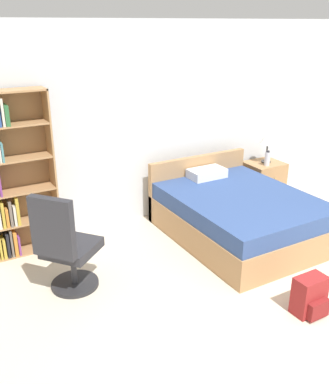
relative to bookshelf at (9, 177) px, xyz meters
The scene contains 8 objects.
wall_back 2.03m from the bookshelf, ahead, with size 9.00×0.06×2.60m.
bookshelf is the anchor object (origin of this frame).
bed 2.77m from the bookshelf, 19.90° to the right, with size 1.55×1.98×0.83m.
office_chair 1.19m from the bookshelf, 75.55° to the right, with size 0.72×0.71×1.09m.
nightstand 3.73m from the bookshelf, ahead, with size 0.54×0.49×0.58m.
table_lamp 3.70m from the bookshelf, ahead, with size 0.25×0.25×0.47m.
water_bottle 3.62m from the bookshelf, ahead, with size 0.08×0.08×0.23m.
backpack_red 3.38m from the bookshelf, 49.81° to the right, with size 0.30×0.25×0.38m.
Camera 1 is at (-2.70, -1.71, 2.55)m, focal length 40.00 mm.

